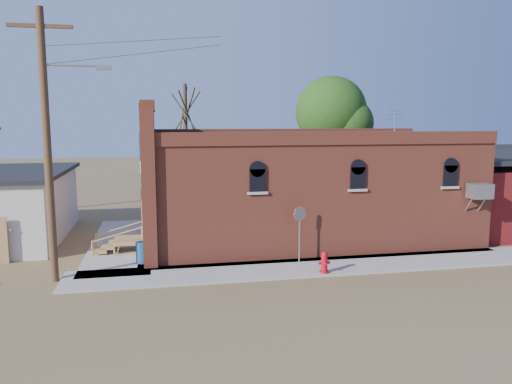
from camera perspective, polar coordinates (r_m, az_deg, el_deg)
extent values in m
plane|color=brown|center=(17.74, 4.65, -9.66)|extent=(120.00, 120.00, 0.00)
cube|color=#9E9991|center=(18.99, 8.30, -8.39)|extent=(19.00, 2.20, 0.08)
cube|color=#9E9991|center=(22.93, -15.08, -5.69)|extent=(2.60, 10.00, 0.08)
cube|color=#A44832|center=(22.95, 5.76, 0.19)|extent=(14.00, 7.00, 4.50)
cube|color=black|center=(22.75, 5.84, 5.93)|extent=(13.80, 6.80, 0.12)
cube|color=#A44832|center=(21.87, -12.04, 1.37)|extent=(0.50, 7.40, 5.80)
cube|color=navy|center=(20.58, -13.01, 4.00)|extent=(0.08, 1.10, 1.56)
cube|color=gray|center=(22.08, 24.22, 0.10)|extent=(0.85, 0.65, 0.60)
cube|color=#5C160F|center=(27.36, 25.13, -0.63)|extent=(5.00, 6.00, 3.20)
cylinder|color=#44301B|center=(17.80, -22.74, 4.56)|extent=(0.26, 0.26, 9.00)
cube|color=#44301B|center=(18.02, -23.45, 17.02)|extent=(2.00, 0.12, 0.12)
cylinder|color=gray|center=(17.71, -20.30, 13.43)|extent=(1.80, 0.08, 0.08)
cube|color=gray|center=(17.58, -16.98, 13.46)|extent=(0.45, 0.22, 0.14)
cylinder|color=brown|center=(29.32, -8.01, 4.83)|extent=(0.24, 0.24, 7.50)
cylinder|color=brown|center=(31.67, 8.48, 3.98)|extent=(0.28, 0.28, 6.30)
sphere|color=#1F4614|center=(31.59, 8.58, 9.05)|extent=(4.40, 4.40, 4.40)
cylinder|color=#BA0A18|center=(18.06, 7.79, -9.02)|extent=(0.36, 0.36, 0.06)
cylinder|color=#BA0A18|center=(17.97, 7.81, -8.03)|extent=(0.24, 0.24, 0.58)
sphere|color=#BA0A18|center=(17.88, 7.83, -7.11)|extent=(0.23, 0.23, 0.23)
cylinder|color=#BA0A18|center=(17.83, 7.97, -8.15)|extent=(0.11, 0.13, 0.11)
cylinder|color=#BA0A18|center=(17.92, 7.36, -8.05)|extent=(0.13, 0.11, 0.11)
cylinder|color=#BA0A18|center=(18.01, 8.26, -7.98)|extent=(0.13, 0.11, 0.11)
cylinder|color=gray|center=(19.00, 4.98, -5.14)|extent=(0.05, 0.05, 1.96)
cylinder|color=gray|center=(18.80, 5.03, -2.50)|extent=(0.55, 0.25, 0.59)
cylinder|color=#9F2309|center=(18.83, 5.00, -2.48)|extent=(0.55, 0.25, 0.59)
cylinder|color=navy|center=(19.51, -12.81, -6.72)|extent=(0.68, 0.68, 0.80)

